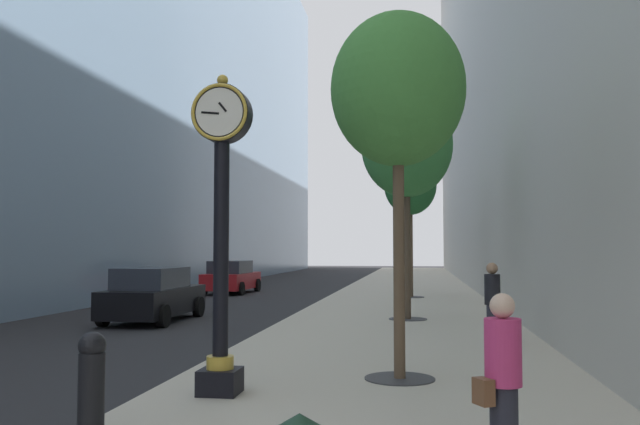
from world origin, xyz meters
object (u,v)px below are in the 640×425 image
pedestrian_by_clock (492,300)px  car_red_mid (231,277)px  street_clock (221,217)px  car_black_near (153,295)px  street_tree_mid_far (410,186)px  street_tree_mid_near (407,146)px  street_tree_near (398,92)px  bollard_second (91,384)px  pedestrian_walking (503,377)px

pedestrian_by_clock → car_red_mid: bearing=122.9°
street_clock → car_red_mid: size_ratio=1.06×
car_black_near → car_red_mid: bearing=95.6°
street_clock → street_tree_mid_far: bearing=82.6°
street_tree_mid_near → street_tree_mid_far: size_ratio=1.10×
street_tree_mid_far → street_tree_near: bearing=-90.0°
street_clock → bollard_second: bearing=-105.8°
car_black_near → pedestrian_walking: bearing=-55.2°
street_clock → pedestrian_by_clock: (4.36, 5.70, -1.57)m
street_tree_near → street_clock: bearing=-149.7°
car_red_mid → pedestrian_by_clock: bearing=-57.1°
street_tree_near → pedestrian_by_clock: 5.90m
street_tree_near → street_tree_mid_near: size_ratio=0.88×
street_tree_mid_near → car_red_mid: bearing=126.1°
car_black_near → car_red_mid: 12.50m
street_clock → street_tree_near: size_ratio=0.78×
pedestrian_walking → car_red_mid: bearing=111.6°
street_clock → car_black_near: street_clock is taller
bollard_second → street_tree_mid_near: size_ratio=0.17×
pedestrian_by_clock → car_black_near: bearing=156.7°
street_tree_mid_near → street_tree_mid_far: 8.76m
street_tree_mid_far → bollard_second: bearing=-98.4°
street_tree_near → street_tree_mid_near: bearing=90.0°
bollard_second → pedestrian_by_clock: pedestrian_by_clock is taller
street_tree_mid_far → car_black_near: street_tree_mid_far is taller
street_tree_near → pedestrian_by_clock: size_ratio=3.36×
street_tree_near → car_black_near: bearing=132.2°
street_tree_mid_near → car_red_mid: (-8.78, 12.02, -4.41)m
street_tree_near → street_tree_mid_far: bearing=90.0°
street_tree_mid_near → street_tree_mid_far: (0.00, 8.76, -0.34)m
street_tree_mid_near → street_tree_mid_far: street_tree_mid_near is taller
bollard_second → car_red_mid: car_red_mid is taller
street_clock → pedestrian_by_clock: size_ratio=2.62×
street_tree_mid_near → pedestrian_walking: (1.06, -12.84, -4.20)m
pedestrian_by_clock → car_red_mid: (-10.67, 16.51, -0.28)m
street_tree_near → street_tree_mid_near: 8.77m
street_clock → pedestrian_walking: size_ratio=2.80×
street_clock → street_tree_mid_far: size_ratio=0.75×
street_tree_mid_far → car_black_near: 12.57m
street_tree_mid_near → car_red_mid: street_tree_mid_near is taller
pedestrian_by_clock → car_black_near: 10.29m
street_clock → street_tree_mid_near: 10.80m
street_tree_mid_far → car_black_near: (-7.56, -9.18, -4.07)m
pedestrian_walking → car_red_mid: 26.73m
bollard_second → street_tree_mid_near: street_tree_mid_near is taller
street_tree_near → pedestrian_walking: street_tree_near is taller
street_clock → pedestrian_walking: 4.71m
street_clock → street_tree_near: (2.47, 1.44, 2.05)m
street_tree_near → street_tree_mid_near: street_tree_mid_near is taller
street_clock → car_red_mid: (-6.31, 22.21, -1.85)m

